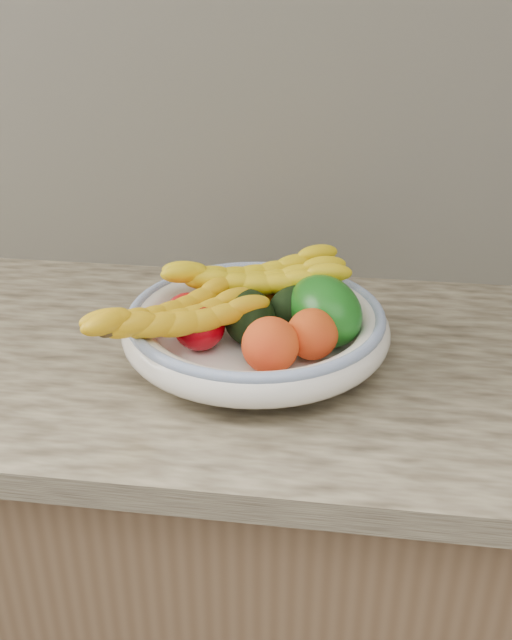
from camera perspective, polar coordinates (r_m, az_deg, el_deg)
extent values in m
cube|color=silver|center=(1.26, 2.30, 23.30)|extent=(4.00, 0.10, 2.70)
cube|color=brown|center=(1.37, 0.12, -19.72)|extent=(2.40, 0.62, 0.86)
cube|color=tan|center=(1.09, 0.14, -3.28)|extent=(2.44, 0.66, 0.04)
cube|color=beige|center=(1.28, 2.07, 14.30)|extent=(2.40, 0.02, 0.50)
cylinder|color=white|center=(1.06, 0.00, -2.51)|extent=(0.13, 0.13, 0.02)
cylinder|color=white|center=(1.05, 0.00, -1.84)|extent=(0.32, 0.32, 0.01)
torus|color=white|center=(1.04, 0.00, -0.59)|extent=(0.39, 0.39, 0.05)
torus|color=#3A5EA4|center=(1.03, 0.00, 0.50)|extent=(0.37, 0.37, 0.02)
ellipsoid|color=#E14604|center=(1.13, -0.52, 2.16)|extent=(0.06, 0.06, 0.05)
ellipsoid|color=#DA5F04|center=(1.14, 1.40, 2.22)|extent=(0.06, 0.06, 0.05)
ellipsoid|color=#EE6205|center=(1.11, 0.90, 1.58)|extent=(0.06, 0.06, 0.05)
ellipsoid|color=#AB1115|center=(1.06, -5.48, 0.54)|extent=(0.08, 0.08, 0.06)
ellipsoid|color=#9E010C|center=(1.01, -4.55, -0.58)|extent=(0.09, 0.09, 0.07)
ellipsoid|color=black|center=(1.04, -0.55, 0.23)|extent=(0.10, 0.13, 0.08)
ellipsoid|color=black|center=(1.07, 3.31, 1.10)|extent=(0.12, 0.12, 0.07)
ellipsoid|color=#105810|center=(1.03, 5.51, 0.74)|extent=(0.18, 0.18, 0.12)
ellipsoid|color=orange|center=(0.96, 1.15, -2.03)|extent=(0.10, 0.10, 0.08)
ellipsoid|color=orange|center=(0.98, 4.52, -1.13)|extent=(0.08, 0.08, 0.07)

